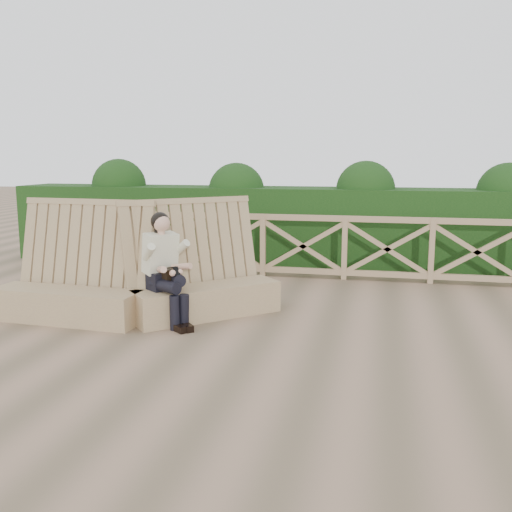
# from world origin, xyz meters

# --- Properties ---
(ground) EXTENTS (60.00, 60.00, 0.00)m
(ground) POSITION_xyz_m (0.00, 0.00, 0.00)
(ground) COLOR brown
(ground) RESTS_ON ground
(bench) EXTENTS (3.56, 1.93, 1.55)m
(bench) POSITION_xyz_m (-1.75, 0.53, 0.39)
(bench) COLOR #8F7252
(bench) RESTS_ON ground
(woman) EXTENTS (0.84, 0.80, 1.40)m
(woman) POSITION_xyz_m (-1.31, 0.40, 0.74)
(woman) COLOR black
(woman) RESTS_ON ground
(guardrail) EXTENTS (10.10, 0.09, 1.10)m
(guardrail) POSITION_xyz_m (0.00, 3.50, 0.55)
(guardrail) COLOR #988058
(guardrail) RESTS_ON ground
(hedge) EXTENTS (12.00, 1.20, 1.50)m
(hedge) POSITION_xyz_m (0.00, 4.70, 0.75)
(hedge) COLOR black
(hedge) RESTS_ON ground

